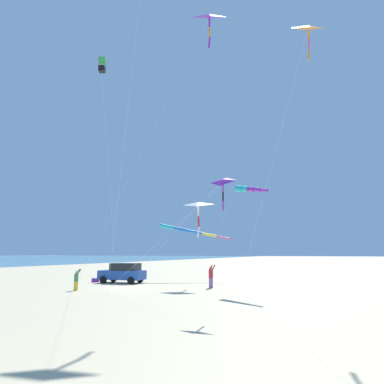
# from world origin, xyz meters

# --- Properties ---
(ground_plane) EXTENTS (600.00, 600.00, 0.00)m
(ground_plane) POSITION_xyz_m (0.00, 0.00, 0.00)
(ground_plane) COLOR #C6B58C
(parked_car) EXTENTS (4.43, 2.34, 1.85)m
(parked_car) POSITION_xyz_m (2.93, -3.16, 0.95)
(parked_car) COLOR #1E479E
(parked_car) RESTS_ON ground_plane
(cooler_box) EXTENTS (0.62, 0.42, 0.42)m
(cooler_box) POSITION_xyz_m (5.98, -2.98, 0.21)
(cooler_box) COLOR purple
(cooler_box) RESTS_ON ground_plane
(person_adult_flyer) EXTENTS (0.66, 0.59, 1.88)m
(person_adult_flyer) POSITION_xyz_m (-6.40, -1.93, 1.02)
(person_adult_flyer) COLOR #8E6B9E
(person_adult_flyer) RESTS_ON ground_plane
(person_child_green_jacket) EXTENTS (0.54, 0.58, 1.61)m
(person_child_green_jacket) POSITION_xyz_m (2.49, 3.80, 0.88)
(person_child_green_jacket) COLOR gold
(person_child_green_jacket) RESTS_ON ground_plane
(kite_delta_white_trailing) EXTENTS (10.85, 4.70, 6.80)m
(kite_delta_white_trailing) POSITION_xyz_m (-10.64, 8.36, 6.45)
(kite_delta_white_trailing) COLOR purple
(kite_delta_white_trailing) RESTS_ON ground_plane
(kite_windsock_purple_drifting) EXTENTS (8.26, 5.55, 8.25)m
(kite_windsock_purple_drifting) POSITION_xyz_m (-9.92, -0.53, 7.71)
(kite_windsock_purple_drifting) COLOR #1EB7C6
(kite_windsock_purple_drifting) RESTS_ON ground_plane
(kite_delta_black_fish_shape) EXTENTS (7.48, 7.78, 16.90)m
(kite_delta_black_fish_shape) POSITION_xyz_m (-15.28, 4.96, 16.46)
(kite_delta_black_fish_shape) COLOR orange
(kite_delta_black_fish_shape) RESTS_ON ground_plane
(kite_delta_magenta_far_left) EXTENTS (10.18, 3.91, 21.18)m
(kite_delta_magenta_far_left) POSITION_xyz_m (-8.26, 3.21, 20.60)
(kite_delta_magenta_far_left) COLOR purple
(kite_delta_magenta_far_left) RESTS_ON ground_plane
(kite_box_small_distant) EXTENTS (1.96, 6.24, 20.36)m
(kite_box_small_distant) POSITION_xyz_m (2.52, 2.02, 19.64)
(kite_box_small_distant) COLOR green
(kite_box_small_distant) RESTS_ON ground_plane
(kite_windsock_orange_high_right) EXTENTS (10.81, 7.64, 5.97)m
(kite_windsock_orange_high_right) POSITION_xyz_m (-1.20, -8.51, 5.24)
(kite_windsock_orange_high_right) COLOR #1EB7C6
(kite_windsock_orange_high_right) RESTS_ON ground_plane
(kite_delta_long_streamer_left) EXTENTS (9.62, 3.67, 7.46)m
(kite_delta_long_streamer_left) POSITION_xyz_m (-4.99, -2.71, 7.03)
(kite_delta_long_streamer_left) COLOR white
(kite_delta_long_streamer_left) RESTS_ON ground_plane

